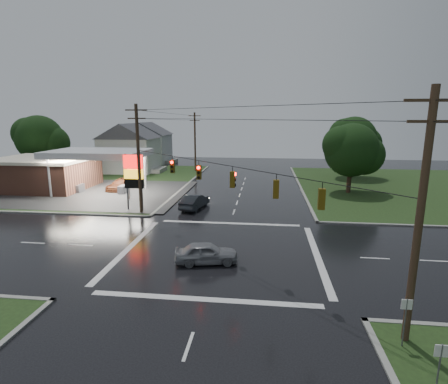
# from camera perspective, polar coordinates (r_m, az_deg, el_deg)

# --- Properties ---
(ground) EXTENTS (120.00, 120.00, 0.00)m
(ground) POSITION_cam_1_polar(r_m,az_deg,el_deg) (26.25, -0.57, -9.66)
(ground) COLOR black
(ground) RESTS_ON ground
(grass_nw) EXTENTS (36.00, 36.00, 0.08)m
(grass_nw) POSITION_cam_1_polar(r_m,az_deg,el_deg) (58.81, -23.05, 1.72)
(grass_nw) COLOR #1F3116
(grass_nw) RESTS_ON ground
(grass_ne) EXTENTS (36.00, 36.00, 0.08)m
(grass_ne) POSITION_cam_1_polar(r_m,az_deg,el_deg) (55.98, 30.75, 0.47)
(grass_ne) COLOR #1F3116
(grass_ne) RESTS_ON ground
(gas_station) EXTENTS (26.20, 18.00, 5.60)m
(gas_station) POSITION_cam_1_polar(r_m,az_deg,el_deg) (52.96, -26.30, 3.11)
(gas_station) COLOR #2D2D2D
(gas_station) RESTS_ON ground
(pylon_sign) EXTENTS (2.00, 0.35, 6.00)m
(pylon_sign) POSITION_cam_1_polar(r_m,az_deg,el_deg) (37.68, -14.54, 3.03)
(pylon_sign) COLOR #59595E
(pylon_sign) RESTS_ON ground
(utility_pole_nw) EXTENTS (2.20, 0.32, 11.00)m
(utility_pole_nw) POSITION_cam_1_polar(r_m,az_deg,el_deg) (36.18, -13.77, 5.43)
(utility_pole_nw) COLOR #382619
(utility_pole_nw) RESTS_ON ground
(utility_pole_se) EXTENTS (2.20, 0.32, 11.00)m
(utility_pole_se) POSITION_cam_1_polar(r_m,az_deg,el_deg) (16.50, 29.31, -3.66)
(utility_pole_se) COLOR #382619
(utility_pole_se) RESTS_ON ground
(utility_pole_n) EXTENTS (2.20, 0.32, 10.50)m
(utility_pole_n) POSITION_cam_1_polar(r_m,az_deg,el_deg) (63.57, -4.76, 8.30)
(utility_pole_n) COLOR #382619
(utility_pole_n) RESTS_ON ground
(traffic_signals) EXTENTS (26.87, 26.87, 1.47)m
(traffic_signals) POSITION_cam_1_polar(r_m,az_deg,el_deg) (24.56, -0.56, 4.49)
(traffic_signals) COLOR black
(traffic_signals) RESTS_ON ground
(house_near) EXTENTS (11.05, 8.48, 8.60)m
(house_near) POSITION_cam_1_polar(r_m,az_deg,el_deg) (65.02, -15.11, 7.07)
(house_near) COLOR silver
(house_near) RESTS_ON ground
(house_far) EXTENTS (11.05, 8.48, 8.60)m
(house_far) POSITION_cam_1_polar(r_m,az_deg,el_deg) (76.58, -12.49, 7.93)
(house_far) COLOR silver
(house_far) RESTS_ON ground
(tree_nw_behind) EXTENTS (8.93, 7.60, 10.00)m
(tree_nw_behind) POSITION_cam_1_polar(r_m,az_deg,el_deg) (65.66, -27.78, 7.70)
(tree_nw_behind) COLOR black
(tree_nw_behind) RESTS_ON ground
(tree_ne_near) EXTENTS (7.99, 6.80, 8.98)m
(tree_ne_near) POSITION_cam_1_polar(r_m,az_deg,el_deg) (47.64, 20.24, 6.40)
(tree_ne_near) COLOR black
(tree_ne_near) RESTS_ON ground
(tree_ne_far) EXTENTS (8.46, 7.20, 9.80)m
(tree_ne_far) POSITION_cam_1_polar(r_m,az_deg,el_deg) (59.93, 20.50, 8.03)
(tree_ne_far) COLOR black
(tree_ne_far) RESTS_ON ground
(car_north) EXTENTS (2.64, 5.03, 1.58)m
(car_north) POSITION_cam_1_polar(r_m,az_deg,el_deg) (37.94, -4.83, -1.53)
(car_north) COLOR #212529
(car_north) RESTS_ON ground
(car_crossing) EXTENTS (4.51, 2.51, 1.45)m
(car_crossing) POSITION_cam_1_polar(r_m,az_deg,el_deg) (24.09, -2.89, -9.89)
(car_crossing) COLOR gray
(car_crossing) RESTS_ON ground
(car_pump) EXTENTS (3.23, 5.52, 1.50)m
(car_pump) POSITION_cam_1_polar(r_m,az_deg,el_deg) (49.45, -16.43, 1.20)
(car_pump) COLOR #4F2412
(car_pump) RESTS_ON ground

